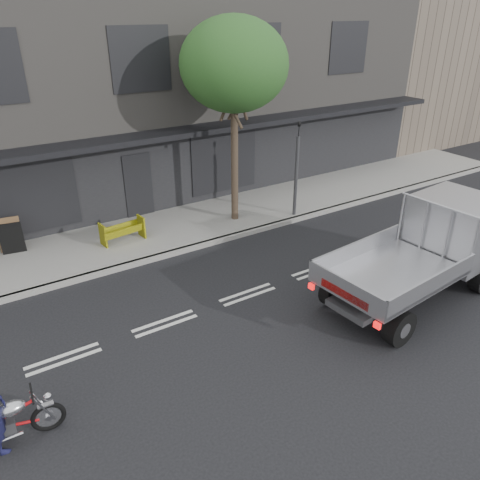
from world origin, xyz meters
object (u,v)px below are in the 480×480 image
street_tree (234,66)px  sandwich_board (12,238)px  flatbed_ute (444,236)px  motorcycle (8,422)px  construction_barrier (125,233)px  traffic_light_pole (296,175)px

street_tree → sandwich_board: size_ratio=6.34×
street_tree → sandwich_board: street_tree is taller
street_tree → flatbed_ute: street_tree is taller
motorcycle → construction_barrier: 7.48m
construction_barrier → motorcycle: bearing=-125.1°
traffic_light_pole → flatbed_ute: (0.55, -5.62, -0.23)m
traffic_light_pole → sandwich_board: size_ratio=3.29×
traffic_light_pole → flatbed_ute: size_ratio=0.63×
traffic_light_pole → construction_barrier: 6.17m
motorcycle → sandwich_board: bearing=84.9°
traffic_light_pole → motorcycle: traffic_light_pole is taller
traffic_light_pole → motorcycle: bearing=-153.6°
flatbed_ute → sandwich_board: 12.38m
traffic_light_pole → construction_barrier: size_ratio=2.57×
flatbed_ute → construction_barrier: flatbed_ute is taller
motorcycle → sandwich_board: size_ratio=1.76×
traffic_light_pole → flatbed_ute: traffic_light_pole is taller
street_tree → traffic_light_pole: (2.00, -0.85, -3.63)m
traffic_light_pole → construction_barrier: bearing=170.5°
traffic_light_pole → motorcycle: size_ratio=1.87×
flatbed_ute → sandwich_board: size_ratio=5.23×
sandwich_board → flatbed_ute: bearing=-29.9°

